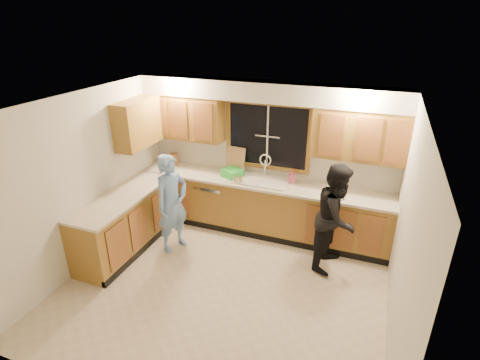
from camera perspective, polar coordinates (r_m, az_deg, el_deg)
name	(u,v)px	position (r m, az deg, el deg)	size (l,w,h in m)	color
floor	(224,287)	(5.33, -2.51, -16.00)	(4.20, 4.20, 0.00)	#C7B499
ceiling	(220,106)	(4.18, -3.13, 11.23)	(4.20, 4.20, 0.00)	white
wall_back	(267,156)	(6.26, 4.16, 3.63)	(4.20, 4.20, 0.00)	beige
wall_left	(86,182)	(5.72, -22.45, -0.22)	(3.80, 3.80, 0.00)	beige
wall_right	(405,240)	(4.34, 23.89, -8.38)	(3.80, 3.80, 0.00)	beige
base_cabinets_back	(261,207)	(6.33, 3.15, -4.14)	(4.20, 0.60, 0.88)	olive
base_cabinets_left	(126,223)	(6.12, -17.01, -6.30)	(0.60, 1.90, 0.88)	olive
countertop_back	(261,183)	(6.11, 3.20, -0.40)	(4.20, 0.63, 0.04)	beige
countertop_left	(123,197)	(5.91, -17.43, -2.46)	(0.63, 1.90, 0.04)	beige
upper_cabinets_left	(185,117)	(6.47, -8.44, 9.48)	(1.35, 0.33, 0.75)	olive
upper_cabinets_right	(360,135)	(5.70, 17.76, 6.57)	(1.35, 0.33, 0.75)	olive
upper_cabinets_return	(138,123)	(6.24, -15.32, 8.34)	(0.33, 0.90, 0.75)	olive
soffit	(266,92)	(5.80, 3.97, 13.30)	(4.20, 0.35, 0.30)	beige
window_frame	(268,136)	(6.14, 4.23, 6.67)	(1.44, 0.03, 1.14)	black
sink	(261,184)	(6.14, 3.25, -0.63)	(0.86, 0.52, 0.57)	silver
dishwasher	(214,201)	(6.61, -3.92, -3.17)	(0.60, 0.56, 0.82)	white
stove	(101,242)	(5.76, -20.41, -8.79)	(0.58, 0.75, 0.90)	white
man	(172,203)	(5.79, -10.31, -3.54)	(0.57, 0.37, 1.57)	#6D95CE
woman	(336,217)	(5.47, 14.48, -5.53)	(0.77, 0.60, 1.59)	black
knife_block	(174,160)	(6.81, -10.02, 3.09)	(0.12, 0.10, 0.22)	#935728
cutting_board	(236,160)	(6.39, -0.66, 3.10)	(0.33, 0.02, 0.44)	tan
dish_crate	(232,173)	(6.25, -1.17, 1.10)	(0.29, 0.27, 0.14)	green
soap_bottle	(292,176)	(6.08, 7.96, 0.55)	(0.09, 0.10, 0.21)	#E05579
bowl	(333,189)	(5.96, 13.94, -1.31)	(0.19, 0.19, 0.05)	silver
can_left	(236,180)	(6.00, -0.65, 0.03)	(0.07, 0.07, 0.13)	#C4B897
can_right	(241,180)	(6.01, 0.17, -0.04)	(0.06, 0.06, 0.11)	#C4B897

